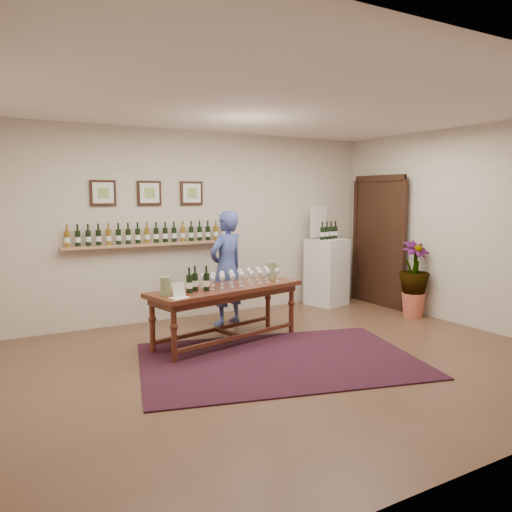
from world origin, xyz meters
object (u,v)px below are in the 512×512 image
person (227,268)px  tasting_table (227,295)px  display_pedestal (327,272)px  potted_plant (414,279)px

person → tasting_table: bearing=45.0°
tasting_table → display_pedestal: (2.47, 1.16, -0.05)m
potted_plant → person: size_ratio=0.62×
potted_plant → person: bearing=159.1°
display_pedestal → potted_plant: display_pedestal is taller
person → display_pedestal: bearing=170.9°
tasting_table → person: (0.41, 0.82, 0.20)m
tasting_table → person: 0.94m
display_pedestal → tasting_table: bearing=-154.8°
potted_plant → person: (-2.67, 1.02, 0.23)m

